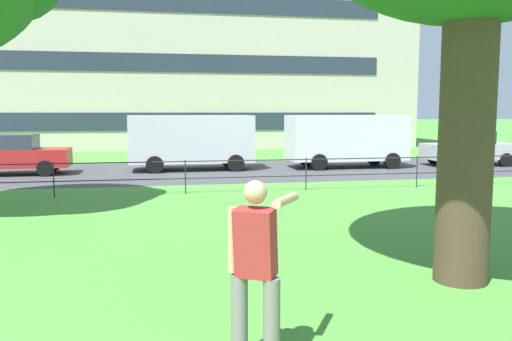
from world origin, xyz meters
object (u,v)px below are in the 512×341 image
panel_van_far_right (191,139)px  apartment_building_background (133,43)px  person_thrower (256,267)px  car_red_far_left (13,154)px  car_silver_center (469,148)px  panel_van_right (347,138)px

panel_van_far_right → apartment_building_background: 19.53m
person_thrower → car_red_far_left: size_ratio=0.44×
panel_van_far_right → person_thrower: bearing=-91.7°
person_thrower → apartment_building_background: size_ratio=0.05×
panel_van_far_right → car_silver_center: (12.26, -0.47, -0.49)m
car_silver_center → apartment_building_background: size_ratio=0.11×
person_thrower → car_silver_center: size_ratio=0.44×
panel_van_right → car_silver_center: (5.65, -0.23, -0.49)m
panel_van_far_right → panel_van_right: size_ratio=1.01×
person_thrower → apartment_building_background: apartment_building_background is taller
car_red_far_left → panel_van_right: bearing=0.9°
person_thrower → car_red_far_left: bearing=110.6°
car_silver_center → apartment_building_background: bearing=129.0°
car_red_far_left → apartment_building_background: (3.82, 18.77, 6.56)m
panel_van_far_right → panel_van_right: bearing=-2.1°
apartment_building_background → car_silver_center: bearing=-51.0°
car_red_far_left → apartment_building_background: 20.24m
person_thrower → car_silver_center: 20.94m
panel_van_far_right → car_silver_center: size_ratio=1.25×
person_thrower → panel_van_far_right: bearing=88.3°
person_thrower → apartment_building_background: 36.04m
panel_van_far_right → car_silver_center: bearing=-2.2°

